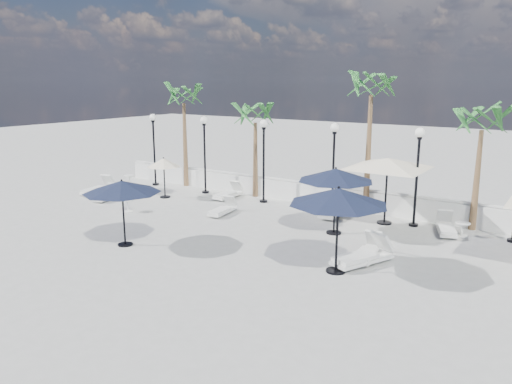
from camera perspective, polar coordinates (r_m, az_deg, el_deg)
The scene contains 27 objects.
ground at distance 16.30m, azimuth -1.27°, elevation -7.38°, with size 100.00×100.00×0.00m, color gray.
balustrade at distance 22.46m, azimuth 9.78°, elevation -0.68°, with size 26.00×0.30×1.01m.
lamppost_0 at distance 27.28m, azimuth -11.61°, elevation 5.92°, with size 0.36×0.36×3.84m.
lamppost_1 at distance 24.93m, azimuth -5.91°, elevation 5.49°, with size 0.36×0.36×3.84m.
lamppost_2 at distance 22.87m, azimuth 0.89°, elevation 4.91°, with size 0.36×0.36×3.84m.
lamppost_3 at distance 21.19m, azimuth 8.88°, elevation 4.13°, with size 0.36×0.36×3.84m.
lamppost_4 at distance 19.99m, azimuth 18.00°, elevation 3.15°, with size 0.36×0.36×3.84m.
palm_0 at distance 26.67m, azimuth -8.26°, elevation 10.30°, with size 2.60×2.60×5.50m.
palm_1 at distance 23.94m, azimuth -0.08°, elevation 8.30°, with size 2.60×2.60×4.70m.
palm_2 at distance 21.23m, azimuth 13.04°, elevation 11.09°, with size 2.60×2.60×6.10m.
palm_3 at distance 20.16m, azimuth 24.43°, elevation 6.90°, with size 2.60×2.60×4.90m.
lounger_0 at distance 24.10m, azimuth -3.19°, elevation -0.18°, with size 0.64×1.83×0.68m.
lounger_1 at distance 26.27m, azimuth -17.57°, elevation 0.38°, with size 1.02×2.12×0.76m.
lounger_2 at distance 24.80m, azimuth -16.64°, elevation -0.36°, with size 1.03×1.78×0.64m.
lounger_3 at distance 21.25m, azimuth -3.84°, elevation -2.00°, with size 0.76×1.74×0.63m.
lounger_4 at distance 21.19m, azimuth 9.02°, elevation -2.03°, with size 0.77×2.10×0.78m.
lounger_5 at distance 16.42m, azimuth 12.65°, elevation -6.69°, with size 0.75×1.89×0.69m.
lounger_6 at distance 15.88m, azimuth 12.11°, elevation -7.18°, with size 1.48×2.26×0.81m.
lounger_7 at distance 19.90m, azimuth 20.90°, elevation -3.80°, with size 1.17×1.91×0.68m.
side_table_0 at distance 27.69m, azimuth -14.25°, elevation 1.39°, with size 0.59×0.59×0.57m.
side_table_1 at distance 22.28m, azimuth -14.45°, elevation -1.39°, with size 0.56×0.56×0.54m.
side_table_2 at distance 19.75m, azimuth 22.54°, elevation -3.83°, with size 0.52×0.52×0.51m.
parasol_navy_left at distance 17.42m, azimuth -15.08°, elevation 0.54°, with size 2.64×2.64×2.33m.
parasol_navy_mid at distance 18.35m, azimuth 9.10°, elevation 1.91°, with size 2.81×2.81×2.51m.
parasol_navy_right at distance 14.56m, azimuth 9.40°, elevation -0.54°, with size 2.93×2.93×2.62m.
parasol_cream_sq_a at distance 20.00m, azimuth 14.85°, elevation 3.73°, with size 5.77×5.77×2.83m.
parasol_cream_small at distance 24.33m, azimuth -10.50°, elevation 3.27°, with size 1.61×1.61×1.98m.
Camera 1 is at (8.82, -12.51, 5.60)m, focal length 35.00 mm.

